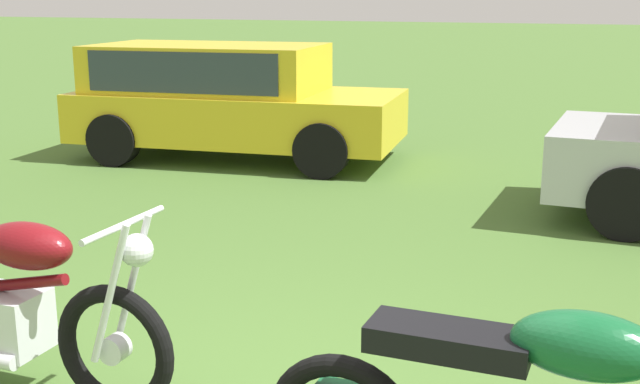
# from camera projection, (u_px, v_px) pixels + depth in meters

# --- Properties ---
(motorcycle_maroon) EXTENTS (2.04, 0.64, 1.02)m
(motorcycle_maroon) POSITION_uv_depth(u_px,v_px,m) (5.00, 303.00, 4.15)
(motorcycle_maroon) COLOR black
(motorcycle_maroon) RESTS_ON ground
(car_yellow) EXTENTS (4.24, 2.35, 1.43)m
(car_yellow) POSITION_uv_depth(u_px,v_px,m) (224.00, 92.00, 10.16)
(car_yellow) COLOR gold
(car_yellow) RESTS_ON ground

